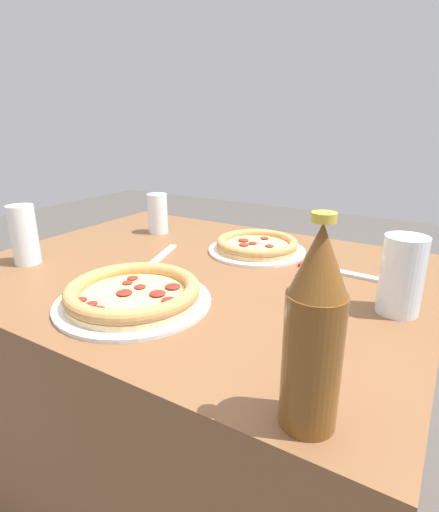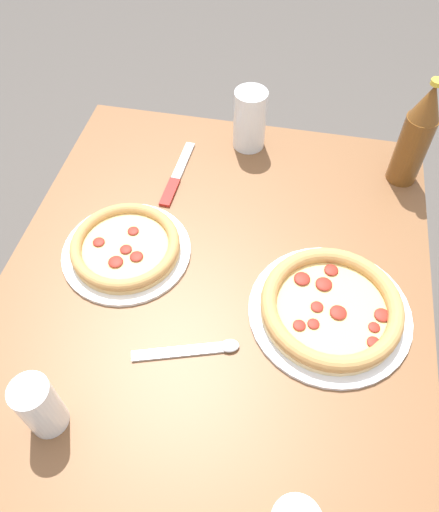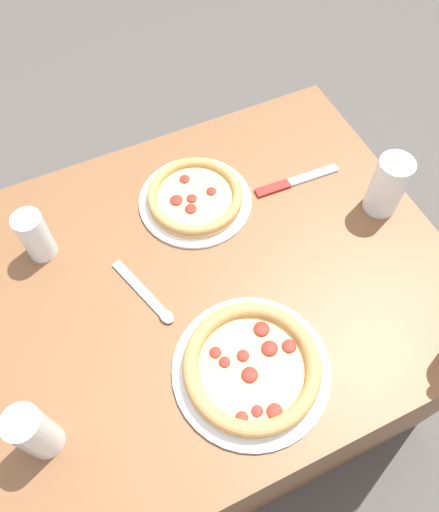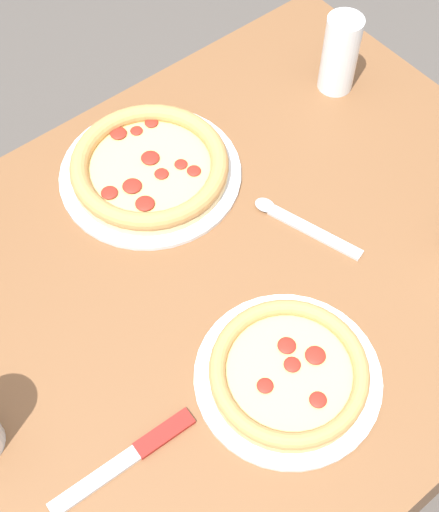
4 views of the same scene
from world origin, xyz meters
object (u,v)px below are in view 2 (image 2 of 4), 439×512
object	(u,v)px
beer_bottle	(416,136)
knife	(177,176)
glass_iced_tea	(249,122)
pizza_margherita	(126,247)
glass_orange_juice	(40,407)
spoon	(197,350)
pizza_pepperoni	(331,308)

from	to	relation	value
beer_bottle	knife	bearing A→B (deg)	-78.76
glass_iced_tea	pizza_margherita	bearing A→B (deg)	-26.28
glass_orange_juice	knife	xyz separation A→B (m)	(-0.61, 0.06, -0.06)
knife	spoon	distance (m)	0.46
knife	spoon	bearing A→B (deg)	18.94
glass_iced_tea	glass_orange_juice	distance (m)	0.79
glass_iced_tea	beer_bottle	bearing A→B (deg)	82.72
glass_orange_juice	beer_bottle	distance (m)	0.93
pizza_margherita	beer_bottle	distance (m)	0.68
glass_iced_tea	glass_orange_juice	bearing A→B (deg)	-15.53
pizza_margherita	pizza_pepperoni	world-z (taller)	pizza_pepperoni
beer_bottle	pizza_pepperoni	bearing A→B (deg)	-19.02
pizza_pepperoni	spoon	world-z (taller)	pizza_pepperoni
glass_orange_juice	spoon	xyz separation A→B (m)	(-0.17, 0.21, -0.06)
knife	spoon	size ratio (longest dim) A/B	1.14
pizza_margherita	pizza_pepperoni	size ratio (longest dim) A/B	0.86
pizza_pepperoni	spoon	distance (m)	0.27
pizza_pepperoni	knife	xyz separation A→B (m)	(-0.31, -0.38, -0.02)
knife	glass_iced_tea	bearing A→B (deg)	135.81
glass_orange_juice	spoon	world-z (taller)	glass_orange_juice
pizza_pepperoni	glass_iced_tea	size ratio (longest dim) A/B	2.06
glass_iced_tea	pizza_pepperoni	bearing A→B (deg)	26.92
pizza_margherita	glass_orange_juice	size ratio (longest dim) A/B	2.12
glass_iced_tea	spoon	xyz separation A→B (m)	(0.59, 0.00, -0.06)
glass_iced_tea	spoon	distance (m)	0.59
pizza_margherita	glass_orange_juice	distance (m)	0.37
pizza_margherita	glass_orange_juice	bearing A→B (deg)	-2.60
pizza_margherita	spoon	bearing A→B (deg)	45.52
knife	glass_orange_juice	bearing A→B (deg)	-5.97
pizza_margherita	glass_orange_juice	xyz separation A→B (m)	(0.37, -0.02, 0.04)
knife	pizza_pepperoni	bearing A→B (deg)	51.06
pizza_margherita	spoon	world-z (taller)	pizza_margherita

